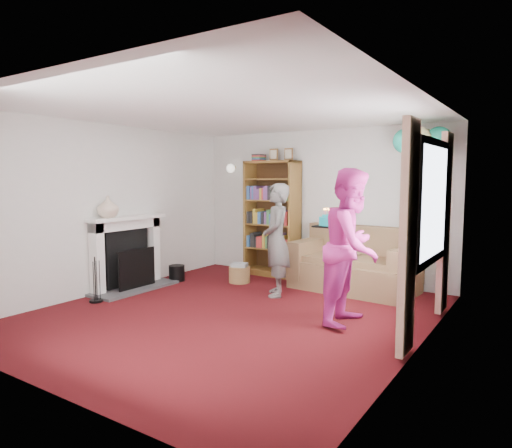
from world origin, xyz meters
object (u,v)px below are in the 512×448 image
Objects in this scene: person_magenta at (352,247)px; birthday_cake at (331,221)px; sofa at (356,266)px; person_striped at (277,240)px; bookcase at (273,220)px.

birthday_cake is (-0.30, 0.06, 0.27)m from person_magenta.
person_striped reaches higher than sofa.
sofa is at bearing 99.44° from birthday_cake.
bookcase is 1.21× the size of person_magenta.
sofa is 5.29× the size of birthday_cake.
bookcase is at bearing 48.94° from person_magenta.
person_magenta is (0.55, -1.58, 0.55)m from sofa.
sofa is 1.36m from person_striped.
bookcase is 1.75m from sofa.
bookcase is 2.57m from birthday_cake.
sofa is 1.75m from birthday_cake.
sofa is 1.11× the size of person_striped.
sofa is 1.76m from person_magenta.
birthday_cake is (1.08, -0.55, 0.37)m from person_striped.
bookcase is 6.46× the size of birthday_cake.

